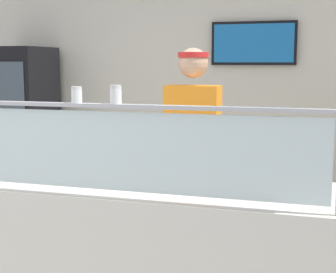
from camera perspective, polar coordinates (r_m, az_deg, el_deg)
The scene contains 9 objects.
shop_rear_unit at distance 5.08m, azimuth 6.13°, elevation 4.74°, with size 6.66×0.13×2.70m.
serving_counter at distance 3.16m, azimuth -1.86°, elevation -13.83°, with size 2.26×0.76×0.95m, color silver.
sneeze_guard at distance 2.66m, azimuth -4.12°, elevation -0.46°, with size 2.08×0.06×0.50m.
pizza_tray at distance 3.09m, azimuth -2.19°, elevation -4.74°, with size 0.42×0.42×0.04m.
pizza_server at distance 3.06m, azimuth -2.13°, elevation -4.43°, with size 0.07×0.28×0.01m, color #ADAFB7.
parmesan_shaker at distance 2.75m, azimuth -10.10°, elevation 4.47°, with size 0.06×0.06×0.09m.
pepper_flake_shaker at distance 2.66m, azimuth -5.82°, elevation 4.53°, with size 0.06×0.06×0.10m.
worker_figure at distance 3.68m, azimuth 2.79°, elevation -2.03°, with size 0.41×0.50×1.76m.
drink_fridge at distance 5.46m, azimuth -16.03°, elevation -0.02°, with size 0.60×0.63×1.81m.
Camera 1 is at (2.06, -2.39, 1.66)m, focal length 54.90 mm.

